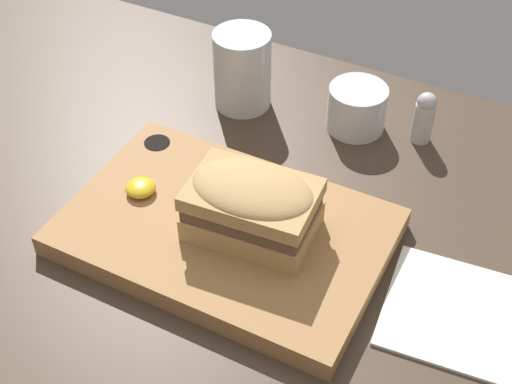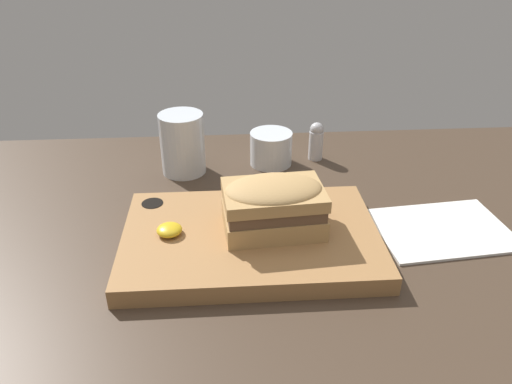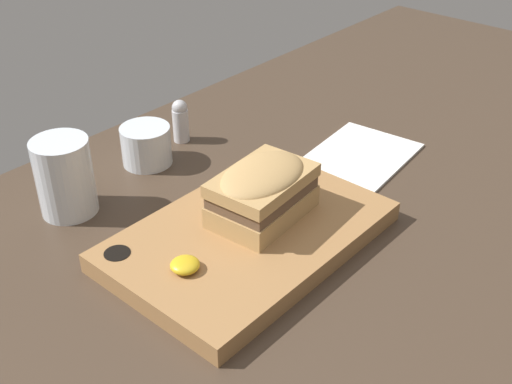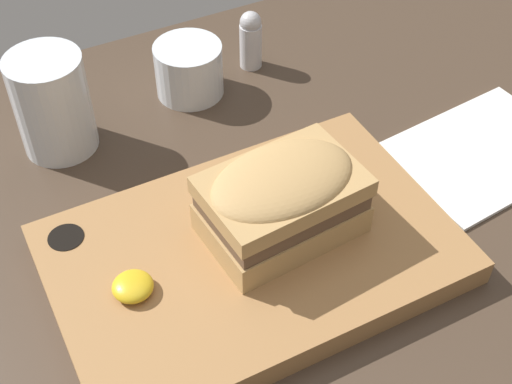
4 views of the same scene
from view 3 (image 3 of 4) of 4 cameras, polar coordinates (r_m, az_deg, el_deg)
dining_table at (r=85.65cm, az=4.99°, el=-4.47°), size 196.66×90.57×2.00cm
serving_board at (r=82.54cm, az=-0.71°, el=-3.92°), size 35.39×23.24×2.72cm
sandwich at (r=81.75cm, az=0.58°, el=0.21°), size 14.18×10.04×7.45cm
mustard_dollop at (r=75.13cm, az=-6.33°, el=-6.46°), size 3.49×3.49×1.40cm
water_glass at (r=90.91cm, az=-16.57°, el=0.91°), size 7.81×7.81×10.91cm
wine_glass at (r=101.18cm, az=-9.71°, el=3.94°), size 7.75×7.75×6.12cm
napkin at (r=103.59cm, az=9.11°, el=3.13°), size 20.55×15.77×0.40cm
salt_shaker at (r=106.57cm, az=-6.73°, el=6.35°), size 2.66×2.66×7.27cm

